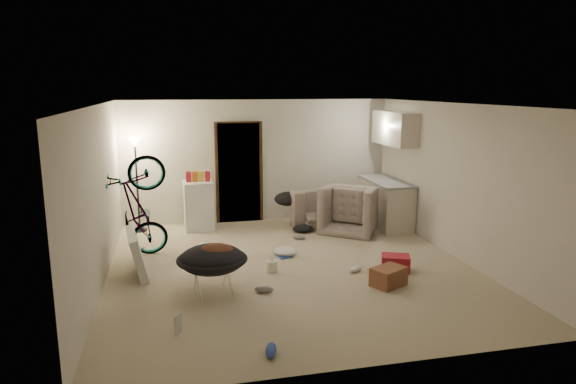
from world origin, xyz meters
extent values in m
cube|color=tan|center=(0.00, 0.00, -0.01)|extent=(5.50, 6.00, 0.02)
cube|color=white|center=(0.00, 0.00, 2.51)|extent=(5.50, 6.00, 0.02)
cube|color=beige|center=(0.00, 3.01, 1.25)|extent=(5.50, 0.02, 2.50)
cube|color=beige|center=(0.00, -3.01, 1.25)|extent=(5.50, 0.02, 2.50)
cube|color=beige|center=(-2.76, 0.00, 1.25)|extent=(0.02, 6.00, 2.50)
cube|color=beige|center=(2.76, 0.00, 1.25)|extent=(0.02, 6.00, 2.50)
cube|color=black|center=(-0.40, 2.97, 1.02)|extent=(0.85, 0.10, 2.04)
cube|color=#372213|center=(-0.40, 2.94, 1.02)|extent=(0.97, 0.04, 2.10)
cylinder|color=black|center=(-2.40, 2.65, 0.01)|extent=(0.28, 0.28, 0.03)
cylinder|color=black|center=(-2.40, 2.65, 0.85)|extent=(0.04, 0.04, 1.70)
cone|color=#FFE0A5|center=(-2.40, 2.65, 1.72)|extent=(0.24, 0.24, 0.18)
cube|color=beige|center=(2.43, 2.00, 0.44)|extent=(0.60, 1.50, 0.88)
cube|color=gray|center=(2.43, 2.00, 0.90)|extent=(0.64, 1.54, 0.04)
cube|color=beige|center=(2.56, 2.00, 1.95)|extent=(0.38, 1.40, 0.65)
imported|color=#373E37|center=(1.47, 2.45, 0.27)|extent=(1.91, 0.82, 0.55)
imported|color=#373E37|center=(1.69, 1.81, 0.33)|extent=(1.36, 1.34, 0.67)
imported|color=black|center=(-2.30, 1.02, 0.45)|extent=(1.78, 0.88, 1.00)
imported|color=#A41825|center=(-1.78, -1.91, 0.01)|extent=(0.28, 0.26, 0.02)
cube|color=white|center=(-1.26, 2.55, 0.47)|extent=(0.58, 0.58, 0.95)
cube|color=#A41825|center=(-1.43, 2.55, 1.00)|extent=(0.11, 0.08, 0.30)
cube|color=#B35B16|center=(-1.31, 2.55, 1.00)|extent=(0.11, 0.09, 0.30)
cube|color=gold|center=(-1.19, 2.55, 1.00)|extent=(0.11, 0.08, 0.30)
cube|color=#A41825|center=(-1.07, 2.55, 1.00)|extent=(0.10, 0.07, 0.30)
cylinder|color=silver|center=(-1.26, -0.78, 0.22)|extent=(0.63, 0.63, 0.44)
ellipsoid|color=black|center=(-1.26, -0.78, 0.49)|extent=(0.88, 0.88, 0.37)
torus|color=black|center=(-1.26, -0.78, 0.49)|extent=(0.95, 0.95, 0.07)
ellipsoid|color=#4C291A|center=(-1.21, -0.81, 0.60)|extent=(0.48, 0.41, 0.22)
ellipsoid|color=black|center=(0.52, 2.45, 0.54)|extent=(0.61, 0.52, 0.28)
cube|color=silver|center=(-2.30, 0.22, 0.32)|extent=(0.37, 1.01, 0.66)
cube|color=brown|center=(1.17, -1.04, 0.13)|extent=(0.56, 0.51, 0.26)
cube|color=#A41825|center=(1.52, -0.50, 0.12)|extent=(0.50, 0.44, 0.24)
cylinder|color=white|center=(-0.33, -0.13, 0.09)|extent=(0.17, 0.17, 0.17)
cone|color=white|center=(-0.33, -0.13, 0.21)|extent=(0.10, 0.10, 0.08)
cube|color=beige|center=(-0.99, 0.71, 0.00)|extent=(0.61, 0.66, 0.01)
cube|color=#2C4BA0|center=(0.00, 0.52, 0.01)|extent=(0.25, 0.31, 0.03)
cube|color=silver|center=(-1.26, 1.40, 0.01)|extent=(0.27, 0.29, 0.02)
ellipsoid|color=slate|center=(0.49, 1.40, 0.04)|extent=(0.26, 0.18, 0.09)
ellipsoid|color=#2C4BA0|center=(-0.81, -2.55, 0.05)|extent=(0.19, 0.30, 0.11)
ellipsoid|color=slate|center=(-0.59, -0.91, 0.05)|extent=(0.28, 0.19, 0.10)
ellipsoid|color=white|center=(0.91, -0.42, 0.05)|extent=(0.27, 0.22, 0.09)
ellipsoid|color=black|center=(0.69, 1.89, 0.06)|extent=(0.49, 0.45, 0.13)
ellipsoid|color=silver|center=(0.04, 0.59, 0.06)|extent=(0.53, 0.53, 0.12)
camera|label=1|loc=(-1.73, -7.38, 2.75)|focal=32.00mm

